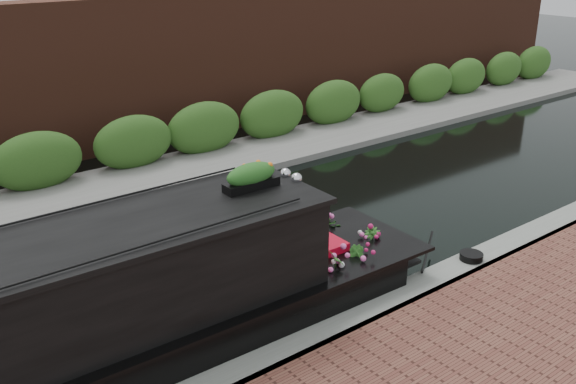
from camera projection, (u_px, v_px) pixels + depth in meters
ground at (248, 244)px, 12.14m from camera, size 80.00×80.00×0.00m
near_bank_coping at (372, 321)px, 9.72m from camera, size 40.00×0.60×0.50m
far_bank_path at (147, 182)px, 15.21m from camera, size 40.00×2.40×0.34m
far_hedge at (130, 172)px, 15.87m from camera, size 40.00×1.10×2.80m
far_brick_wall at (97, 152)px, 17.41m from camera, size 40.00×1.00×8.00m
narrowboat at (35, 347)px, 7.76m from camera, size 11.49×2.30×2.67m
rope_fender at (384, 253)px, 11.47m from camera, size 0.32×0.37×0.32m
coiled_mooring_rope at (471, 256)px, 11.01m from camera, size 0.40×0.40×0.12m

